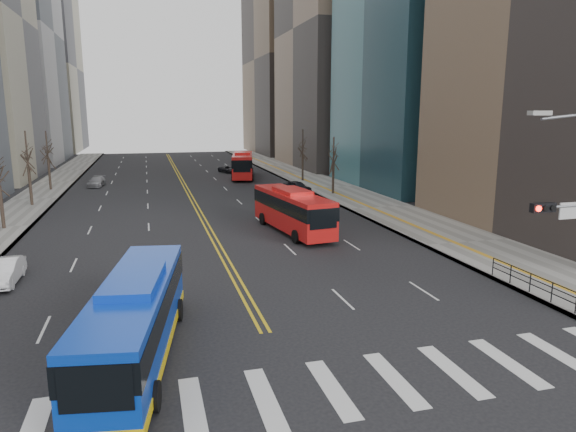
{
  "coord_description": "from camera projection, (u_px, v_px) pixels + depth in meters",
  "views": [
    {
      "loc": [
        -4.55,
        -15.13,
        9.32
      ],
      "look_at": [
        2.99,
        12.29,
        3.57
      ],
      "focal_mm": 32.0,
      "sensor_mm": 36.0,
      "label": 1
    }
  ],
  "objects": [
    {
      "name": "crosswalk",
      "position": [
        299.0,
        393.0,
        17.33
      ],
      "size": [
        26.7,
        4.0,
        0.01
      ],
      "color": "silver",
      "rests_on": "ground"
    },
    {
      "name": "street_trees",
      "position": [
        117.0,
        162.0,
        47.15
      ],
      "size": [
        35.2,
        47.2,
        7.6
      ],
      "color": "#2C221B",
      "rests_on": "ground"
    },
    {
      "name": "sidewalk_left",
      "position": [
        35.0,
        199.0,
        55.55
      ],
      "size": [
        5.0,
        130.0,
        0.15
      ],
      "primitive_type": "cube",
      "color": "slate",
      "rests_on": "ground"
    },
    {
      "name": "office_towers",
      "position": [
        171.0,
        14.0,
        77.36
      ],
      "size": [
        83.0,
        134.0,
        58.0
      ],
      "color": "#949396",
      "rests_on": "ground"
    },
    {
      "name": "centerline",
      "position": [
        183.0,
        183.0,
        69.31
      ],
      "size": [
        0.55,
        100.0,
        0.01
      ],
      "color": "gold",
      "rests_on": "ground"
    },
    {
      "name": "red_bus_near",
      "position": [
        292.0,
        208.0,
        40.4
      ],
      "size": [
        3.93,
        11.07,
        3.45
      ],
      "color": "red",
      "rests_on": "ground"
    },
    {
      "name": "sidewalk_right",
      "position": [
        330.0,
        187.0,
        64.39
      ],
      "size": [
        7.0,
        130.0,
        0.15
      ],
      "primitive_type": "cube",
      "color": "slate",
      "rests_on": "ground"
    },
    {
      "name": "pedestrian_railing",
      "position": [
        530.0,
        280.0,
        26.55
      ],
      "size": [
        0.06,
        6.06,
        1.02
      ],
      "color": "black",
      "rests_on": "sidewalk_right"
    },
    {
      "name": "car_white",
      "position": [
        4.0,
        272.0,
        28.3
      ],
      "size": [
        1.49,
        4.2,
        1.38
      ],
      "primitive_type": "imported",
      "rotation": [
        0.0,
        0.0,
        -0.01
      ],
      "color": "white",
      "rests_on": "ground"
    },
    {
      "name": "car_silver",
      "position": [
        97.0,
        182.0,
        65.75
      ],
      "size": [
        2.26,
        4.45,
        1.24
      ],
      "primitive_type": "imported",
      "rotation": [
        0.0,
        0.0,
        -0.13
      ],
      "color": "gray",
      "rests_on": "ground"
    },
    {
      "name": "car_dark_far",
      "position": [
        228.0,
        169.0,
        80.9
      ],
      "size": [
        2.97,
        4.21,
        1.07
      ],
      "primitive_type": "imported",
      "rotation": [
        0.0,
        0.0,
        0.35
      ],
      "color": "black",
      "rests_on": "ground"
    },
    {
      "name": "red_bus_far",
      "position": [
        243.0,
        163.0,
        74.25
      ],
      "size": [
        5.1,
        12.27,
        3.77
      ],
      "color": "red",
      "rests_on": "ground"
    },
    {
      "name": "car_dark_mid",
      "position": [
        297.0,
        187.0,
        60.81
      ],
      "size": [
        3.07,
        4.28,
        1.35
      ],
      "primitive_type": "imported",
      "rotation": [
        0.0,
        0.0,
        0.42
      ],
      "color": "black",
      "rests_on": "ground"
    },
    {
      "name": "blue_bus",
      "position": [
        135.0,
        316.0,
        19.39
      ],
      "size": [
        4.26,
        11.63,
        3.33
      ],
      "color": "#0C38B9",
      "rests_on": "ground"
    },
    {
      "name": "ground",
      "position": [
        299.0,
        393.0,
        17.33
      ],
      "size": [
        220.0,
        220.0,
        0.0
      ],
      "primitive_type": "plane",
      "color": "black"
    }
  ]
}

